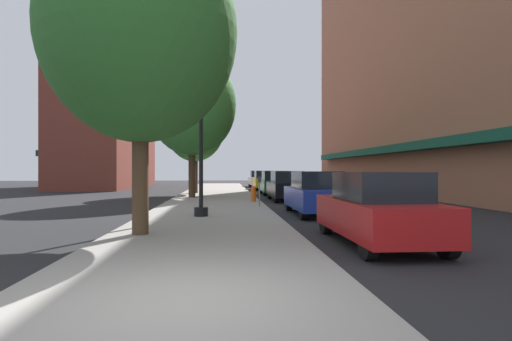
{
  "coord_description": "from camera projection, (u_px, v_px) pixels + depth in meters",
  "views": [
    {
      "loc": [
        0.5,
        -5.06,
        1.7
      ],
      "look_at": [
        2.26,
        17.05,
        1.69
      ],
      "focal_mm": 28.53,
      "sensor_mm": 36.0,
      "label": 1
    }
  ],
  "objects": [
    {
      "name": "ground_plane",
      "position": [
        285.0,
        200.0,
        23.27
      ],
      "size": [
        90.0,
        90.0,
        0.0
      ],
      "primitive_type": "plane",
      "color": "#232326"
    },
    {
      "name": "sidewalk_slab",
      "position": [
        215.0,
        198.0,
        23.95
      ],
      "size": [
        4.8,
        50.0,
        0.12
      ],
      "primitive_type": "cube",
      "color": "gray",
      "rests_on": "ground"
    },
    {
      "name": "building_right_brick",
      "position": [
        433.0,
        33.0,
        28.12
      ],
      "size": [
        6.8,
        40.0,
        22.48
      ],
      "color": "#9E6047",
      "rests_on": "ground"
    },
    {
      "name": "building_far_background",
      "position": [
        109.0,
        109.0,
        41.01
      ],
      "size": [
        6.8,
        18.0,
        15.82
      ],
      "color": "brown",
      "rests_on": "ground"
    },
    {
      "name": "lamppost",
      "position": [
        201.0,
        127.0,
        13.99
      ],
      "size": [
        0.48,
        0.48,
        5.9
      ],
      "color": "black",
      "rests_on": "sidewalk_slab"
    },
    {
      "name": "fire_hydrant",
      "position": [
        253.0,
        194.0,
        20.56
      ],
      "size": [
        0.33,
        0.26,
        0.79
      ],
      "color": "#E05614",
      "rests_on": "sidewalk_slab"
    },
    {
      "name": "parking_meter_near",
      "position": [
        259.0,
        187.0,
        17.68
      ],
      "size": [
        0.14,
        0.09,
        1.31
      ],
      "color": "slate",
      "rests_on": "sidewalk_slab"
    },
    {
      "name": "tree_near",
      "position": [
        192.0,
        105.0,
        23.74
      ],
      "size": [
        5.15,
        5.15,
        8.37
      ],
      "color": "#422D1E",
      "rests_on": "sidewalk_slab"
    },
    {
      "name": "tree_mid",
      "position": [
        195.0,
        128.0,
        28.21
      ],
      "size": [
        4.09,
        4.09,
        6.89
      ],
      "color": "#422D1E",
      "rests_on": "sidewalk_slab"
    },
    {
      "name": "tree_far",
      "position": [
        140.0,
        32.0,
        10.04
      ],
      "size": [
        4.8,
        4.8,
        7.79
      ],
      "color": "#4C3823",
      "rests_on": "sidewalk_slab"
    },
    {
      "name": "car_red",
      "position": [
        377.0,
        209.0,
        9.27
      ],
      "size": [
        1.8,
        4.3,
        1.66
      ],
      "rotation": [
        0.0,
        0.0,
        0.03
      ],
      "color": "black",
      "rests_on": "ground"
    },
    {
      "name": "car_blue",
      "position": [
        316.0,
        194.0,
        15.48
      ],
      "size": [
        1.8,
        4.3,
        1.66
      ],
      "rotation": [
        0.0,
        0.0,
        -0.02
      ],
      "color": "black",
      "rests_on": "ground"
    },
    {
      "name": "car_black",
      "position": [
        287.0,
        186.0,
        22.66
      ],
      "size": [
        1.8,
        4.3,
        1.66
      ],
      "rotation": [
        0.0,
        0.0,
        -0.01
      ],
      "color": "black",
      "rests_on": "ground"
    },
    {
      "name": "car_green",
      "position": [
        274.0,
        183.0,
        28.26
      ],
      "size": [
        1.8,
        4.3,
        1.66
      ],
      "rotation": [
        0.0,
        0.0,
        0.02
      ],
      "color": "black",
      "rests_on": "ground"
    },
    {
      "name": "car_yellow",
      "position": [
        264.0,
        180.0,
        35.22
      ],
      "size": [
        1.8,
        4.3,
        1.66
      ],
      "rotation": [
        0.0,
        0.0,
        -0.03
      ],
      "color": "black",
      "rests_on": "ground"
    },
    {
      "name": "car_white",
      "position": [
        258.0,
        179.0,
        41.15
      ],
      "size": [
        1.8,
        4.3,
        1.66
      ],
      "rotation": [
        0.0,
        0.0,
        0.03
      ],
      "color": "black",
      "rests_on": "ground"
    }
  ]
}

